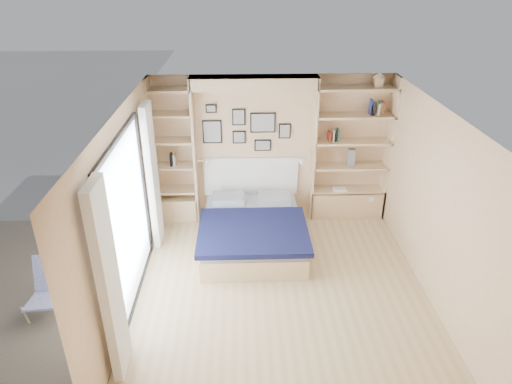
{
  "coord_description": "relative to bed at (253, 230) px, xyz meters",
  "views": [
    {
      "loc": [
        -0.51,
        -5.08,
        4.07
      ],
      "look_at": [
        -0.31,
        0.9,
        1.07
      ],
      "focal_mm": 32.0,
      "sensor_mm": 36.0,
      "label": 1
    }
  ],
  "objects": [
    {
      "name": "bed",
      "position": [
        0.0,
        0.0,
        0.0
      ],
      "size": [
        1.65,
        2.12,
        1.07
      ],
      "color": "#D7B786",
      "rests_on": "ground"
    },
    {
      "name": "shelf_decor",
      "position": [
        1.47,
        0.93,
        1.44
      ],
      "size": [
        3.5,
        0.23,
        2.03
      ],
      "color": "#A51E1E",
      "rests_on": "ground"
    },
    {
      "name": "reading_lamps",
      "position": [
        0.06,
        0.86,
        0.83
      ],
      "size": [
        1.92,
        0.12,
        0.15
      ],
      "color": "silver",
      "rests_on": "ground"
    },
    {
      "name": "room_shell",
      "position": [
        -0.03,
        0.38,
        0.81
      ],
      "size": [
        4.5,
        4.5,
        4.5
      ],
      "color": "beige",
      "rests_on": "ground"
    },
    {
      "name": "deck_chair",
      "position": [
        -2.69,
        -1.42,
        0.06
      ],
      "size": [
        0.47,
        0.72,
        0.7
      ],
      "rotation": [
        0.0,
        0.0,
        0.08
      ],
      "color": "tan",
      "rests_on": "ground"
    },
    {
      "name": "deck",
      "position": [
        -3.24,
        -1.14,
        -0.27
      ],
      "size": [
        3.2,
        4.0,
        0.05
      ],
      "primitive_type": "cube",
      "color": "#6C5F4F",
      "rests_on": "ground"
    },
    {
      "name": "ground",
      "position": [
        0.36,
        -1.14,
        -0.27
      ],
      "size": [
        4.5,
        4.5,
        0.0
      ],
      "primitive_type": "plane",
      "color": "tan",
      "rests_on": "ground"
    },
    {
      "name": "photo_gallery",
      "position": [
        -0.1,
        1.08,
        1.34
      ],
      "size": [
        1.48,
        0.02,
        0.82
      ],
      "color": "black",
      "rests_on": "ground"
    }
  ]
}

